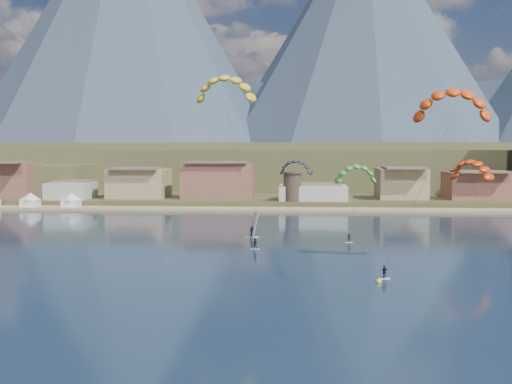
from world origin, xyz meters
TOP-DOWN VIEW (x-y plane):
  - ground at (0.00, 0.00)m, footprint 2400.00×2400.00m
  - beach at (0.00, 106.00)m, footprint 2200.00×12.00m
  - land at (0.00, 560.00)m, footprint 2200.00×900.00m
  - foothills at (22.39, 232.47)m, footprint 940.00×210.00m
  - mountain_ridge at (-14.60, 823.65)m, footprint 2060.00×480.00m
  - town at (-40.00, 122.00)m, footprint 400.00×24.00m
  - watchtower at (5.00, 114.00)m, footprint 5.82×5.82m
  - beach_tents at (-76.25, 106.00)m, footprint 43.40×6.40m
  - kitesurfer_yellow at (-6.83, 49.43)m, footprint 13.42×16.38m
  - kitesurfer_orange at (28.34, 23.25)m, footprint 17.09×13.54m
  - kitesurfer_green at (17.84, 54.68)m, footprint 8.99×11.79m
  - distant_kite_dark at (6.21, 78.79)m, footprint 8.82×6.59m
  - distant_kite_orange at (39.69, 54.19)m, footprint 8.63×9.21m
  - windsurfer at (-1.96, 51.54)m, footprint 2.84×3.14m
  - buoy at (16.90, 11.18)m, footprint 0.77×0.77m

SIDE VIEW (x-z plane):
  - ground at x=0.00m, z-range 0.00..0.00m
  - land at x=0.00m, z-range -2.00..2.00m
  - buoy at x=16.90m, z-range -0.25..0.52m
  - beach at x=0.00m, z-range -0.20..0.70m
  - windsurfer at x=-1.96m, z-range -0.89..3.98m
  - beach_tents at x=-76.25m, z-range 1.21..6.21m
  - watchtower at x=5.00m, z-range 2.07..10.67m
  - town at x=-40.00m, z-range 2.00..14.00m
  - foothills at x=22.39m, z-range 0.08..18.08m
  - kitesurfer_green at x=17.84m, z-range 4.74..20.48m
  - distant_kite_dark at x=6.21m, z-range 5.24..21.70m
  - distant_kite_orange at x=39.69m, z-range 5.20..21.99m
  - kitesurfer_orange at x=28.34m, z-range 9.80..37.59m
  - kitesurfer_yellow at x=-6.83m, z-range 12.51..45.10m
  - mountain_ridge at x=-14.60m, z-range -49.69..350.31m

